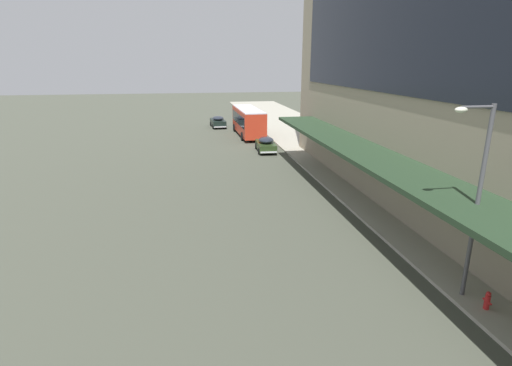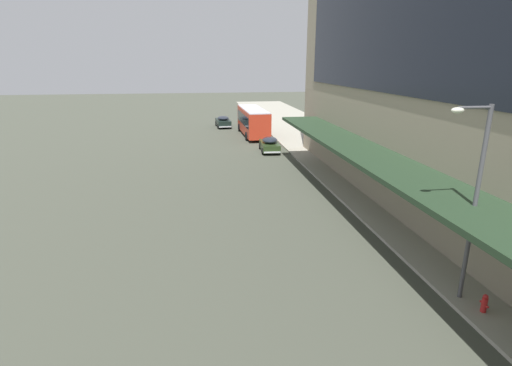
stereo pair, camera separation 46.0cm
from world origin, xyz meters
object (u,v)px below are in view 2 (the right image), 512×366
transit_bus_kerbside_front (253,120)px  sedan_far_back (270,144)px  sedan_oncoming_front (223,122)px  fire_hydrant (484,303)px  street_lamp (473,192)px

transit_bus_kerbside_front → sedan_far_back: (0.35, -9.27, -1.15)m
sedan_far_back → sedan_oncoming_front: sedan_oncoming_front is taller
sedan_oncoming_front → fire_hydrant: sedan_oncoming_front is taller
sedan_far_back → street_lamp: street_lamp is taller
street_lamp → sedan_oncoming_front: bearing=97.5°
street_lamp → fire_hydrant: size_ratio=10.31×
sedan_far_back → fire_hydrant: 28.02m
sedan_oncoming_front → transit_bus_kerbside_front: bearing=-66.5°
sedan_far_back → sedan_oncoming_front: bearing=102.0°
sedan_far_back → street_lamp: (2.23, -26.90, 3.58)m
sedan_far_back → sedan_oncoming_front: size_ratio=0.95×
transit_bus_kerbside_front → sedan_far_back: bearing=-87.8°
transit_bus_kerbside_front → street_lamp: (2.58, -36.17, 2.44)m
street_lamp → fire_hydrant: (0.40, -1.00, -3.84)m
sedan_far_back → street_lamp: bearing=-85.3°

